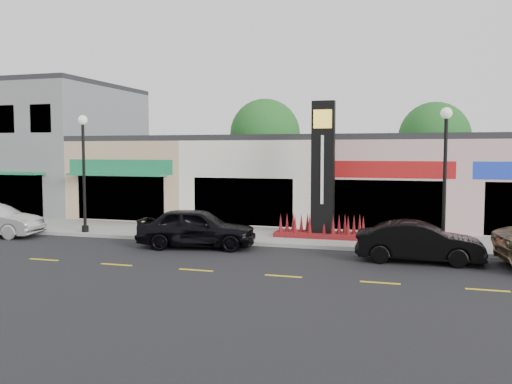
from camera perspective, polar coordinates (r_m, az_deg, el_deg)
ground at (r=21.05m, az=-3.11°, el=-6.52°), size 120.00×120.00×0.00m
sidewalk at (r=25.11m, az=0.28°, el=-4.57°), size 52.00×4.30×0.15m
curb at (r=22.99m, az=-1.33°, el=-5.40°), size 52.00×0.20×0.15m
building_grey_2story at (r=39.79m, az=-22.29°, el=4.28°), size 12.00×10.95×8.30m
shop_beige at (r=34.63m, az=-9.92°, el=1.69°), size 7.00×10.85×4.80m
shop_cream at (r=32.11m, az=1.32°, el=1.54°), size 7.00×10.01×4.80m
shop_pink_w at (r=30.99m, az=13.90°, el=1.32°), size 7.00×10.01×4.80m
tree_rear_west at (r=40.49m, az=0.95°, el=6.12°), size 5.20×5.20×7.83m
tree_rear_mid at (r=38.96m, az=18.27°, el=5.48°), size 4.80×4.80×7.29m
lamp_west_near at (r=26.61m, az=-17.69°, el=3.09°), size 0.44×0.44×5.47m
lamp_east_near at (r=21.96m, az=19.29°, el=2.82°), size 0.44×0.44×5.47m
pylon_sign at (r=24.04m, az=7.05°, el=0.28°), size 4.20×1.30×6.00m
car_black_sedan at (r=22.36m, az=-6.24°, el=-3.76°), size 2.69×5.09×1.65m
car_black_conv at (r=20.22m, az=16.81°, el=-5.07°), size 1.61×4.42×1.45m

